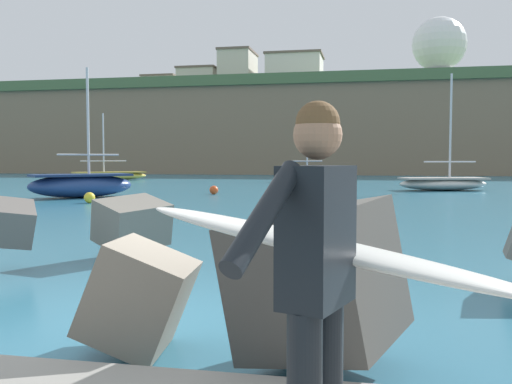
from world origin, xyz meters
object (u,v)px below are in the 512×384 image
mooring_buoy_middle (90,198)px  mooring_buoy_outer (451,181)px  mooring_buoy_inner (214,190)px  boat_near_left (443,183)px  station_building_annex (161,88)px  station_building_east (295,74)px  station_building_central (238,73)px  boat_mid_right (81,185)px  radar_dome (439,49)px  surfer_with_board (319,268)px  boat_mid_left (110,175)px  station_building_west (199,82)px  boat_near_right (303,176)px

mooring_buoy_middle → mooring_buoy_outer: 25.99m
mooring_buoy_inner → boat_near_left: bearing=27.0°
mooring_buoy_inner → station_building_annex: 67.72m
mooring_buoy_middle → boat_near_left: bearing=39.2°
mooring_buoy_inner → station_building_east: station_building_east is taller
station_building_central → station_building_annex: 16.66m
station_building_annex → boat_near_left: bearing=-55.5°
boat_mid_right → radar_dome: size_ratio=0.55×
station_building_east → station_building_central: bearing=-179.2°
radar_dome → station_building_annex: bearing=175.9°
station_building_central → surfer_with_board: bearing=-76.5°
mooring_buoy_inner → station_building_east: bearing=93.2°
boat_mid_left → mooring_buoy_outer: (26.69, -2.36, -0.19)m
mooring_buoy_inner → radar_dome: 62.86m
surfer_with_board → mooring_buoy_middle: surfer_with_board is taller
boat_mid_right → station_building_west: bearing=101.9°
mooring_buoy_outer → station_building_east: (-16.20, 39.96, 13.79)m
mooring_buoy_middle → station_building_annex: size_ratio=0.08×
mooring_buoy_inner → station_building_central: station_building_central is taller
mooring_buoy_outer → station_building_west: bearing=127.3°
surfer_with_board → boat_mid_right: (-12.72, 21.02, -0.68)m
boat_near_left → station_building_west: (-29.12, 47.92, 12.88)m
boat_near_right → station_building_east: (-5.58, 37.19, 13.59)m
mooring_buoy_middle → mooring_buoy_outer: (16.60, 20.00, 0.00)m
boat_near_left → mooring_buoy_middle: 19.47m
station_building_east → station_building_west: bearing=179.0°
mooring_buoy_middle → mooring_buoy_outer: same height
boat_near_right → boat_mid_left: bearing=-178.5°
boat_near_right → boat_mid_left: boat_mid_left is taller
boat_near_right → mooring_buoy_outer: 10.98m
mooring_buoy_middle → station_building_central: size_ratio=0.06×
boat_mid_left → station_building_west: 40.18m
mooring_buoy_outer → mooring_buoy_inner: bearing=-134.0°
mooring_buoy_inner → surfer_with_board: bearing=-73.2°
boat_near_left → mooring_buoy_inner: size_ratio=14.84×
surfer_with_board → radar_dome: radar_dome is taller
boat_near_left → mooring_buoy_outer: (1.51, 7.70, -0.21)m
boat_near_right → boat_mid_left: 16.07m
mooring_buoy_outer → station_building_west: 52.21m
station_building_west → station_building_east: (14.43, -0.25, 0.70)m
surfer_with_board → boat_mid_right: boat_mid_right is taller
boat_near_right → station_building_east: bearing=98.5°
boat_mid_right → mooring_buoy_inner: (5.34, 3.39, -0.37)m
boat_mid_left → mooring_buoy_inner: 20.95m
boat_mid_left → station_building_east: (10.49, 37.60, 13.60)m
station_building_east → radar_dome: bearing=11.9°
surfer_with_board → boat_near_right: boat_near_right is taller
surfer_with_board → station_building_east: bearing=97.6°
mooring_buoy_middle → boat_mid_right: bearing=123.7°
boat_near_right → mooring_buoy_middle: size_ratio=12.48×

